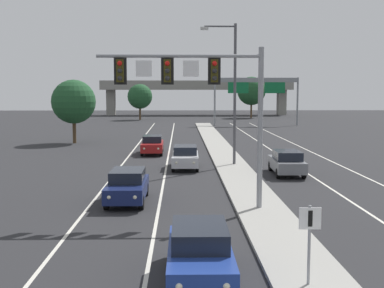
% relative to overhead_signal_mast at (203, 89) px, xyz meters
% --- Properties ---
extents(median_island, '(2.40, 110.00, 0.15)m').
position_rel_overhead_signal_mast_xyz_m(median_island, '(2.69, 4.53, -5.42)').
color(median_island, '#9E9B93').
rests_on(median_island, ground).
extents(lane_stripe_oncoming_center, '(0.14, 100.00, 0.01)m').
position_rel_overhead_signal_mast_xyz_m(lane_stripe_oncoming_center, '(-2.01, 11.53, -5.49)').
color(lane_stripe_oncoming_center, silver).
rests_on(lane_stripe_oncoming_center, ground).
extents(lane_stripe_receding_center, '(0.14, 100.00, 0.01)m').
position_rel_overhead_signal_mast_xyz_m(lane_stripe_receding_center, '(7.39, 11.53, -5.49)').
color(lane_stripe_receding_center, silver).
rests_on(lane_stripe_receding_center, ground).
extents(edge_stripe_left, '(0.14, 100.00, 0.01)m').
position_rel_overhead_signal_mast_xyz_m(edge_stripe_left, '(-5.31, 11.53, -5.49)').
color(edge_stripe_left, silver).
rests_on(edge_stripe_left, ground).
extents(edge_stripe_right, '(0.14, 100.00, 0.01)m').
position_rel_overhead_signal_mast_xyz_m(edge_stripe_right, '(10.69, 11.53, -5.49)').
color(edge_stripe_right, silver).
rests_on(edge_stripe_right, ground).
extents(overhead_signal_mast, '(7.37, 0.44, 7.20)m').
position_rel_overhead_signal_mast_xyz_m(overhead_signal_mast, '(0.00, 0.00, 0.00)').
color(overhead_signal_mast, gray).
rests_on(overhead_signal_mast, median_island).
extents(median_sign_post, '(0.60, 0.10, 2.20)m').
position_rel_overhead_signal_mast_xyz_m(median_sign_post, '(2.50, -9.06, -3.91)').
color(median_sign_post, gray).
rests_on(median_sign_post, median_island).
extents(street_lamp_median, '(2.58, 0.28, 10.00)m').
position_rel_overhead_signal_mast_xyz_m(street_lamp_median, '(2.69, 13.53, 0.30)').
color(street_lamp_median, '#4C4C51').
rests_on(street_lamp_median, median_island).
extents(car_oncoming_blue, '(1.84, 4.48, 1.58)m').
position_rel_overhead_signal_mast_xyz_m(car_oncoming_blue, '(-0.45, -8.30, -4.68)').
color(car_oncoming_blue, navy).
rests_on(car_oncoming_blue, ground).
extents(car_oncoming_navy, '(1.84, 4.48, 1.58)m').
position_rel_overhead_signal_mast_xyz_m(car_oncoming_navy, '(-3.59, 1.88, -4.68)').
color(car_oncoming_navy, '#141E4C').
rests_on(car_oncoming_navy, ground).
extents(car_oncoming_silver, '(1.88, 4.50, 1.58)m').
position_rel_overhead_signal_mast_xyz_m(car_oncoming_silver, '(-0.65, 12.43, -4.68)').
color(car_oncoming_silver, '#B7B7BC').
rests_on(car_oncoming_silver, ground).
extents(car_oncoming_red, '(1.87, 4.49, 1.58)m').
position_rel_overhead_signal_mast_xyz_m(car_oncoming_red, '(-3.41, 20.53, -4.68)').
color(car_oncoming_red, maroon).
rests_on(car_oncoming_red, ground).
extents(car_receding_grey, '(1.91, 4.50, 1.58)m').
position_rel_overhead_signal_mast_xyz_m(car_receding_grey, '(5.91, 9.65, -4.68)').
color(car_receding_grey, slate).
rests_on(car_receding_grey, ground).
extents(highway_sign_gantry, '(13.28, 0.42, 7.50)m').
position_rel_overhead_signal_mast_xyz_m(highway_sign_gantry, '(10.89, 55.56, 0.67)').
color(highway_sign_gantry, gray).
rests_on(highway_sign_gantry, ground).
extents(overpass_bridge, '(42.40, 6.40, 7.65)m').
position_rel_overhead_signal_mast_xyz_m(overpass_bridge, '(2.69, 89.75, 0.28)').
color(overpass_bridge, gray).
rests_on(overpass_bridge, ground).
extents(tree_far_left_c, '(4.55, 4.55, 6.58)m').
position_rel_overhead_signal_mast_xyz_m(tree_far_left_c, '(-12.01, 29.64, -1.20)').
color(tree_far_left_c, '#4C3823').
rests_on(tree_far_left_c, ground).
extents(tree_far_right_c, '(5.70, 5.70, 8.25)m').
position_rel_overhead_signal_mast_xyz_m(tree_far_right_c, '(13.31, 77.80, -0.11)').
color(tree_far_right_c, '#4C3823').
rests_on(tree_far_right_c, ground).
extents(tree_far_left_b, '(4.63, 4.63, 6.69)m').
position_rel_overhead_signal_mast_xyz_m(tree_far_left_b, '(-8.52, 71.23, -1.13)').
color(tree_far_left_b, '#4C3823').
rests_on(tree_far_left_b, ground).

